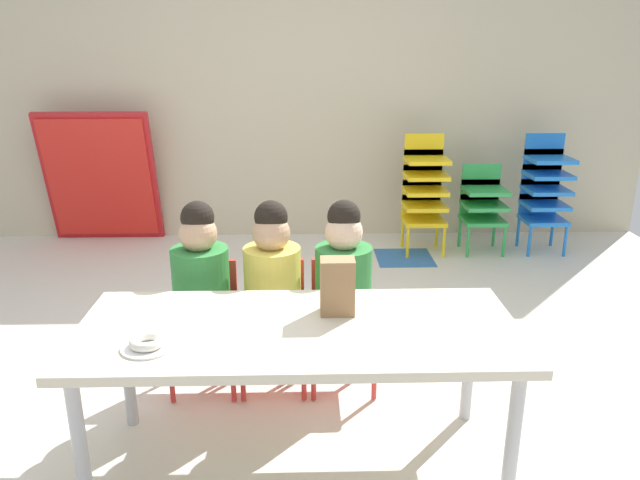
{
  "coord_description": "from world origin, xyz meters",
  "views": [
    {
      "loc": [
        0.13,
        -2.59,
        1.58
      ],
      "look_at": [
        0.19,
        -0.33,
        0.85
      ],
      "focal_mm": 33.89,
      "sensor_mm": 36.0,
      "label": 1
    }
  ],
  "objects_px": {
    "seated_child_middle_seat": "(273,279)",
    "folded_activity_table": "(100,178)",
    "kid_chair_yellow_stack": "(424,187)",
    "paper_plate_near_edge": "(148,347)",
    "craft_table": "(298,339)",
    "seated_child_near_camera": "(201,280)",
    "kid_chair_blue_stack": "(545,187)",
    "kid_chair_green_stack": "(483,202)",
    "paper_bag_brown": "(337,286)",
    "seated_child_far_right": "(343,279)",
    "donut_powdered_on_plate": "(147,341)"
  },
  "relations": [
    {
      "from": "seated_child_middle_seat",
      "to": "folded_activity_table",
      "type": "bearing_deg",
      "value": 123.31
    },
    {
      "from": "kid_chair_yellow_stack",
      "to": "paper_plate_near_edge",
      "type": "bearing_deg",
      "value": -118.55
    },
    {
      "from": "craft_table",
      "to": "seated_child_middle_seat",
      "type": "xyz_separation_m",
      "value": [
        -0.12,
        0.57,
        0.01
      ]
    },
    {
      "from": "seated_child_near_camera",
      "to": "folded_activity_table",
      "type": "relative_size",
      "value": 0.84
    },
    {
      "from": "seated_child_near_camera",
      "to": "kid_chair_blue_stack",
      "type": "relative_size",
      "value": 1.0
    },
    {
      "from": "kid_chair_green_stack",
      "to": "folded_activity_table",
      "type": "height_order",
      "value": "folded_activity_table"
    },
    {
      "from": "seated_child_middle_seat",
      "to": "paper_bag_brown",
      "type": "bearing_deg",
      "value": -59.48
    },
    {
      "from": "seated_child_middle_seat",
      "to": "kid_chair_green_stack",
      "type": "height_order",
      "value": "seated_child_middle_seat"
    },
    {
      "from": "seated_child_far_right",
      "to": "folded_activity_table",
      "type": "relative_size",
      "value": 0.84
    },
    {
      "from": "kid_chair_green_stack",
      "to": "seated_child_near_camera",
      "type": "bearing_deg",
      "value": -133.4
    },
    {
      "from": "craft_table",
      "to": "kid_chair_yellow_stack",
      "type": "height_order",
      "value": "kid_chair_yellow_stack"
    },
    {
      "from": "seated_child_middle_seat",
      "to": "seated_child_far_right",
      "type": "bearing_deg",
      "value": 0.0
    },
    {
      "from": "seated_child_near_camera",
      "to": "seated_child_far_right",
      "type": "height_order",
      "value": "same"
    },
    {
      "from": "seated_child_far_right",
      "to": "paper_plate_near_edge",
      "type": "xyz_separation_m",
      "value": [
        -0.71,
        -0.72,
        0.05
      ]
    },
    {
      "from": "kid_chair_yellow_stack",
      "to": "seated_child_near_camera",
      "type": "bearing_deg",
      "value": -125.36
    },
    {
      "from": "kid_chair_yellow_stack",
      "to": "paper_bag_brown",
      "type": "bearing_deg",
      "value": -108.39
    },
    {
      "from": "seated_child_far_right",
      "to": "folded_activity_table",
      "type": "bearing_deg",
      "value": 128.59
    },
    {
      "from": "folded_activity_table",
      "to": "paper_bag_brown",
      "type": "bearing_deg",
      "value": -57.15
    },
    {
      "from": "kid_chair_blue_stack",
      "to": "donut_powdered_on_plate",
      "type": "relative_size",
      "value": 7.61
    },
    {
      "from": "kid_chair_yellow_stack",
      "to": "kid_chair_blue_stack",
      "type": "distance_m",
      "value": 0.95
    },
    {
      "from": "seated_child_middle_seat",
      "to": "folded_activity_table",
      "type": "xyz_separation_m",
      "value": [
        -1.51,
        2.3,
        -0.02
      ]
    },
    {
      "from": "craft_table",
      "to": "kid_chair_yellow_stack",
      "type": "bearing_deg",
      "value": 69.36
    },
    {
      "from": "kid_chair_green_stack",
      "to": "seated_child_far_right",
      "type": "bearing_deg",
      "value": -121.74
    },
    {
      "from": "seated_child_middle_seat",
      "to": "seated_child_far_right",
      "type": "relative_size",
      "value": 1.0
    },
    {
      "from": "kid_chair_green_stack",
      "to": "paper_bag_brown",
      "type": "height_order",
      "value": "paper_bag_brown"
    },
    {
      "from": "seated_child_near_camera",
      "to": "seated_child_far_right",
      "type": "relative_size",
      "value": 1.0
    },
    {
      "from": "seated_child_far_right",
      "to": "donut_powdered_on_plate",
      "type": "bearing_deg",
      "value": -134.66
    },
    {
      "from": "paper_plate_near_edge",
      "to": "seated_child_far_right",
      "type": "bearing_deg",
      "value": 45.34
    },
    {
      "from": "seated_child_near_camera",
      "to": "seated_child_middle_seat",
      "type": "bearing_deg",
      "value": 0.0
    },
    {
      "from": "kid_chair_green_stack",
      "to": "craft_table",
      "type": "bearing_deg",
      "value": -119.25
    },
    {
      "from": "craft_table",
      "to": "paper_plate_near_edge",
      "type": "relative_size",
      "value": 9.02
    },
    {
      "from": "seated_child_middle_seat",
      "to": "seated_child_far_right",
      "type": "xyz_separation_m",
      "value": [
        0.32,
        0.0,
        0.0
      ]
    },
    {
      "from": "seated_child_far_right",
      "to": "kid_chair_green_stack",
      "type": "bearing_deg",
      "value": 58.26
    },
    {
      "from": "craft_table",
      "to": "paper_plate_near_edge",
      "type": "bearing_deg",
      "value": -163.38
    },
    {
      "from": "seated_child_near_camera",
      "to": "donut_powdered_on_plate",
      "type": "bearing_deg",
      "value": -95.12
    },
    {
      "from": "seated_child_middle_seat",
      "to": "paper_bag_brown",
      "type": "relative_size",
      "value": 4.17
    },
    {
      "from": "seated_child_middle_seat",
      "to": "kid_chair_green_stack",
      "type": "distance_m",
      "value": 2.52
    },
    {
      "from": "seated_child_middle_seat",
      "to": "seated_child_far_right",
      "type": "height_order",
      "value": "same"
    },
    {
      "from": "paper_plate_near_edge",
      "to": "donut_powdered_on_plate",
      "type": "xyz_separation_m",
      "value": [
        0.0,
        0.0,
        0.02
      ]
    },
    {
      "from": "seated_child_far_right",
      "to": "paper_bag_brown",
      "type": "height_order",
      "value": "seated_child_far_right"
    },
    {
      "from": "kid_chair_green_stack",
      "to": "donut_powdered_on_plate",
      "type": "bearing_deg",
      "value": -125.65
    },
    {
      "from": "seated_child_near_camera",
      "to": "kid_chair_green_stack",
      "type": "bearing_deg",
      "value": 46.6
    },
    {
      "from": "kid_chair_yellow_stack",
      "to": "folded_activity_table",
      "type": "distance_m",
      "value": 2.61
    },
    {
      "from": "craft_table",
      "to": "kid_chair_yellow_stack",
      "type": "relative_size",
      "value": 1.76
    },
    {
      "from": "kid_chair_blue_stack",
      "to": "folded_activity_table",
      "type": "height_order",
      "value": "folded_activity_table"
    },
    {
      "from": "seated_child_far_right",
      "to": "kid_chair_blue_stack",
      "type": "bearing_deg",
      "value": 49.31
    },
    {
      "from": "seated_child_middle_seat",
      "to": "kid_chair_yellow_stack",
      "type": "distance_m",
      "value": 2.26
    },
    {
      "from": "craft_table",
      "to": "kid_chair_green_stack",
      "type": "distance_m",
      "value": 2.93
    },
    {
      "from": "folded_activity_table",
      "to": "kid_chair_green_stack",
      "type": "bearing_deg",
      "value": -5.89
    },
    {
      "from": "seated_child_near_camera",
      "to": "seated_child_middle_seat",
      "type": "xyz_separation_m",
      "value": [
        0.32,
        0.0,
        0.0
      ]
    }
  ]
}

